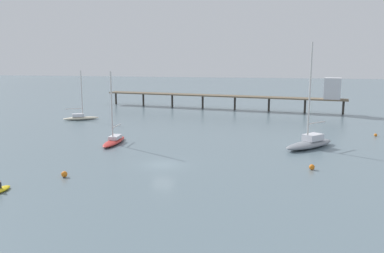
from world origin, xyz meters
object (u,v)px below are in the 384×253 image
at_px(mooring_buoy_outer, 64,174).
at_px(mooring_buoy_far, 312,167).
at_px(dinghy_yellow, 0,189).
at_px(mooring_buoy_mid, 376,135).
at_px(sailboat_red, 114,139).
at_px(sailboat_gray, 310,142).
at_px(sailboat_cream, 81,117).
at_px(pier, 267,93).

bearing_deg(mooring_buoy_outer, mooring_buoy_far, 17.02).
xyz_separation_m(dinghy_yellow, mooring_buoy_mid, (42.54, 35.54, 0.04)).
bearing_deg(mooring_buoy_far, mooring_buoy_mid, 61.06).
bearing_deg(sailboat_red, mooring_buoy_far, -17.49).
distance_m(sailboat_gray, sailboat_red, 28.69).
distance_m(sailboat_gray, mooring_buoy_mid, 15.43).
height_order(sailboat_gray, sailboat_red, sailboat_gray).
distance_m(dinghy_yellow, mooring_buoy_mid, 55.43).
relative_size(sailboat_cream, mooring_buoy_far, 15.68).
distance_m(mooring_buoy_mid, mooring_buoy_outer, 49.05).
xyz_separation_m(sailboat_cream, mooring_buoy_far, (43.15, -28.58, -0.34)).
relative_size(sailboat_gray, mooring_buoy_mid, 29.59).
bearing_deg(sailboat_cream, sailboat_gray, -21.24).
distance_m(sailboat_red, mooring_buoy_mid, 42.03).
xyz_separation_m(sailboat_gray, mooring_buoy_mid, (11.34, 10.44, -0.60)).
height_order(pier, mooring_buoy_outer, pier).
bearing_deg(mooring_buoy_mid, mooring_buoy_outer, -142.17).
distance_m(sailboat_red, mooring_buoy_far, 29.11).
xyz_separation_m(sailboat_cream, mooring_buoy_outer, (16.54, -36.72, -0.33)).
bearing_deg(sailboat_red, mooring_buoy_outer, -86.09).
distance_m(dinghy_yellow, mooring_buoy_outer, 6.65).
xyz_separation_m(mooring_buoy_mid, mooring_buoy_outer, (-38.74, -30.09, 0.08)).
height_order(pier, sailboat_cream, sailboat_cream).
bearing_deg(sailboat_red, sailboat_cream, 127.81).
relative_size(dinghy_yellow, mooring_buoy_outer, 3.92).
relative_size(sailboat_gray, mooring_buoy_outer, 22.29).
height_order(dinghy_yellow, mooring_buoy_outer, dinghy_yellow).
xyz_separation_m(sailboat_cream, mooring_buoy_mid, (55.28, -6.64, -0.41)).
distance_m(mooring_buoy_outer, mooring_buoy_far, 27.83).
height_order(sailboat_gray, mooring_buoy_mid, sailboat_gray).
bearing_deg(sailboat_gray, dinghy_yellow, -141.18).
bearing_deg(sailboat_cream, dinghy_yellow, -73.19).
height_order(pier, sailboat_gray, sailboat_gray).
xyz_separation_m(dinghy_yellow, mooring_buoy_far, (30.41, 13.60, 0.11)).
distance_m(sailboat_cream, mooring_buoy_mid, 55.68).
xyz_separation_m(sailboat_gray, sailboat_cream, (-43.94, 17.08, -0.19)).
relative_size(pier, sailboat_gray, 4.03).
height_order(sailboat_gray, mooring_buoy_outer, sailboat_gray).
bearing_deg(mooring_buoy_mid, sailboat_gray, -137.36).
bearing_deg(mooring_buoy_far, sailboat_cream, 146.48).
distance_m(mooring_buoy_mid, mooring_buoy_far, 25.08).
relative_size(sailboat_cream, sailboat_red, 0.94).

